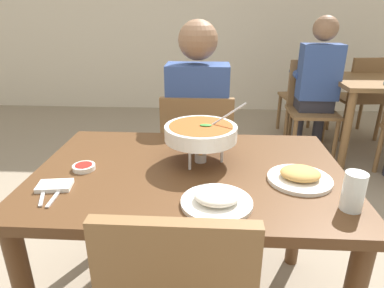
# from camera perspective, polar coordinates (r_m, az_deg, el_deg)

# --- Properties ---
(dining_table_main) EXTENTS (1.24, 0.84, 0.75)m
(dining_table_main) POSITION_cam_1_polar(r_m,az_deg,el_deg) (1.42, -0.37, -8.48)
(dining_table_main) COLOR #51331C
(dining_table_main) RESTS_ON ground_plane
(chair_diner_main) EXTENTS (0.44, 0.44, 0.90)m
(chair_diner_main) POSITION_cam_1_polar(r_m,az_deg,el_deg) (2.11, 0.90, -1.78)
(chair_diner_main) COLOR brown
(chair_diner_main) RESTS_ON ground_plane
(diner_main) EXTENTS (0.40, 0.45, 1.31)m
(diner_main) POSITION_cam_1_polar(r_m,az_deg,el_deg) (2.05, 0.98, 4.63)
(diner_main) COLOR #2D2D38
(diner_main) RESTS_ON ground_plane
(curry_bowl) EXTENTS (0.33, 0.30, 0.26)m
(curry_bowl) POSITION_cam_1_polar(r_m,az_deg,el_deg) (1.38, 1.51, 1.88)
(curry_bowl) COLOR silver
(curry_bowl) RESTS_ON dining_table_main
(rice_plate) EXTENTS (0.24, 0.24, 0.06)m
(rice_plate) POSITION_cam_1_polar(r_m,az_deg,el_deg) (1.13, 4.22, -9.37)
(rice_plate) COLOR white
(rice_plate) RESTS_ON dining_table_main
(appetizer_plate) EXTENTS (0.24, 0.24, 0.06)m
(appetizer_plate) POSITION_cam_1_polar(r_m,az_deg,el_deg) (1.33, 17.89, -5.25)
(appetizer_plate) COLOR white
(appetizer_plate) RESTS_ON dining_table_main
(sauce_dish) EXTENTS (0.09, 0.09, 0.02)m
(sauce_dish) POSITION_cam_1_polar(r_m,az_deg,el_deg) (1.43, -17.91, -3.74)
(sauce_dish) COLOR white
(sauce_dish) RESTS_ON dining_table_main
(napkin_folded) EXTENTS (0.13, 0.10, 0.02)m
(napkin_folded) POSITION_cam_1_polar(r_m,az_deg,el_deg) (1.32, -22.31, -6.58)
(napkin_folded) COLOR white
(napkin_folded) RESTS_ON dining_table_main
(fork_utensil) EXTENTS (0.07, 0.16, 0.01)m
(fork_utensil) POSITION_cam_1_polar(r_m,az_deg,el_deg) (1.30, -24.00, -7.70)
(fork_utensil) COLOR silver
(fork_utensil) RESTS_ON dining_table_main
(spoon_utensil) EXTENTS (0.02, 0.17, 0.01)m
(spoon_utensil) POSITION_cam_1_polar(r_m,az_deg,el_deg) (1.27, -21.98, -7.89)
(spoon_utensil) COLOR silver
(spoon_utensil) RESTS_ON dining_table_main
(drink_glass) EXTENTS (0.07, 0.07, 0.13)m
(drink_glass) POSITION_cam_1_polar(r_m,az_deg,el_deg) (1.20, 25.73, -7.57)
(drink_glass) COLOR silver
(drink_glass) RESTS_ON dining_table_main
(chair_bg_middle) EXTENTS (0.44, 0.44, 0.90)m
(chair_bg_middle) POSITION_cam_1_polar(r_m,az_deg,el_deg) (3.49, 19.55, 6.69)
(chair_bg_middle) COLOR brown
(chair_bg_middle) RESTS_ON ground_plane
(chair_bg_right) EXTENTS (0.50, 0.50, 0.90)m
(chair_bg_right) POSITION_cam_1_polar(r_m,az_deg,el_deg) (4.03, 19.72, 8.58)
(chair_bg_right) COLOR brown
(chair_bg_right) RESTS_ON ground_plane
(chair_bg_corner) EXTENTS (0.49, 0.49, 0.90)m
(chair_bg_corner) POSITION_cam_1_polar(r_m,az_deg,el_deg) (4.09, 26.92, 7.68)
(chair_bg_corner) COLOR brown
(chair_bg_corner) RESTS_ON ground_plane
(patron_bg_middle) EXTENTS (0.40, 0.45, 1.31)m
(patron_bg_middle) POSITION_cam_1_polar(r_m,az_deg,el_deg) (3.40, 20.52, 10.27)
(patron_bg_middle) COLOR #2D2D38
(patron_bg_middle) RESTS_ON ground_plane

